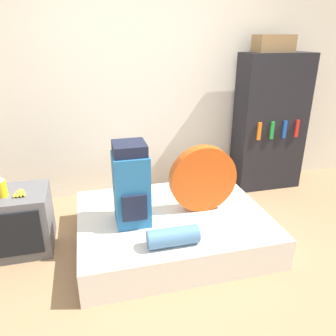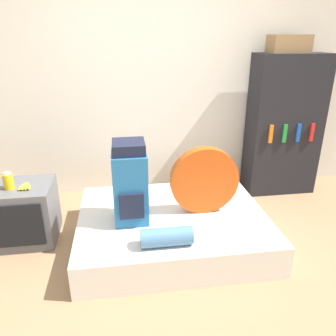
% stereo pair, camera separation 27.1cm
% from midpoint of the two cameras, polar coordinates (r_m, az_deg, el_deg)
% --- Properties ---
extents(ground_plane, '(16.00, 16.00, 0.00)m').
position_cam_midpoint_polar(ground_plane, '(2.69, -1.28, -19.46)').
color(ground_plane, '#997551').
extents(wall_back, '(8.00, 0.05, 2.60)m').
position_cam_midpoint_polar(wall_back, '(3.79, -7.72, 14.55)').
color(wall_back, silver).
rests_on(wall_back, ground_plane).
extents(bed, '(1.68, 1.32, 0.28)m').
position_cam_midpoint_polar(bed, '(3.07, -1.84, -10.27)').
color(bed, silver).
rests_on(bed, ground_plane).
extents(backpack, '(0.29, 0.33, 0.71)m').
position_cam_midpoint_polar(backpack, '(2.75, -9.24, -3.05)').
color(backpack, '#23669E').
rests_on(backpack, bed).
extents(tent_bag, '(0.61, 0.10, 0.61)m').
position_cam_midpoint_polar(tent_bag, '(2.94, 3.48, -1.93)').
color(tent_bag, '#D14C14').
rests_on(tent_bag, bed).
extents(sleeping_roll, '(0.40, 0.15, 0.15)m').
position_cam_midpoint_polar(sleeping_roll, '(2.55, -2.20, -11.96)').
color(sleeping_roll, teal).
rests_on(sleeping_roll, bed).
extents(television, '(0.52, 0.50, 0.55)m').
position_cam_midpoint_polar(television, '(3.24, -26.65, -8.31)').
color(television, '#5B5B60').
rests_on(television, ground_plane).
extents(canister, '(0.08, 0.08, 0.15)m').
position_cam_midpoint_polar(canister, '(3.08, -29.31, -3.16)').
color(canister, gold).
rests_on(canister, television).
extents(banana_bunch, '(0.12, 0.15, 0.03)m').
position_cam_midpoint_polar(banana_bunch, '(3.07, -26.70, -3.93)').
color(banana_bunch, yellow).
rests_on(banana_bunch, television).
extents(bookshelf, '(0.81, 0.38, 1.61)m').
position_cam_midpoint_polar(bookshelf, '(4.11, 15.54, 7.50)').
color(bookshelf, black).
rests_on(bookshelf, ground_plane).
extents(cardboard_box, '(0.42, 0.24, 0.18)m').
position_cam_midpoint_polar(cardboard_box, '(3.97, 15.97, 20.14)').
color(cardboard_box, '#99754C').
rests_on(cardboard_box, bookshelf).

